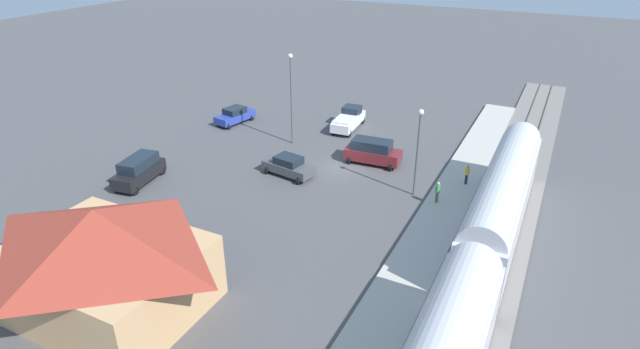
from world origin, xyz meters
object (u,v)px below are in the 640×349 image
Objects in this scene: pedestrian_waiting_far at (437,191)px; light_pole_lot_center at (291,89)px; light_pole_near_platform at (418,142)px; sedan_blue at (235,115)px; sedan_charcoal at (289,166)px; station_building at (103,258)px; pickup_white at (349,119)px; suv_maroon at (373,151)px; pedestrian_on_platform at (467,173)px; suv_black at (139,170)px.

pedestrian_waiting_far is 17.34m from light_pole_lot_center.
light_pole_lot_center is at bearing -19.73° from light_pole_near_platform.
pedestrian_waiting_far is 25.32m from sedan_blue.
sedan_blue is 14.22m from sedan_charcoal.
station_building is 25.30m from light_pole_lot_center.
pickup_white is at bearing -161.15° from sedan_blue.
sedan_blue is (24.03, -7.96, -0.40)m from pedestrian_waiting_far.
suv_maroon is 0.71× the size of light_pole_near_platform.
station_building is 6.33× the size of pedestrian_on_platform.
light_pole_lot_center reaches higher than station_building.
light_pole_near_platform is at bearing -23.90° from pedestrian_waiting_far.
pickup_white is 0.63× the size of light_pole_lot_center.
pedestrian_on_platform is 4.26m from pedestrian_waiting_far.
pedestrian_on_platform and pedestrian_waiting_far have the same top height.
suv_black is at bearing 61.31° from light_pole_lot_center.
station_building is 25.05m from suv_maroon.
light_pole_near_platform is (-10.56, -1.39, 3.65)m from sedan_charcoal.
light_pole_near_platform reaches higher than pedestrian_on_platform.
pedestrian_waiting_far is 0.24× the size of light_pole_near_platform.
light_pole_near_platform reaches higher than suv_black.
pickup_white is at bearing -91.39° from station_building.
light_pole_lot_center is (8.67, -0.88, 4.27)m from suv_maroon.
station_building is 31.24m from pickup_white.
pickup_white is at bearing -118.65° from light_pole_lot_center.
pedestrian_on_platform is 0.36× the size of sedan_charcoal.
sedan_blue is at bearing -14.46° from light_pole_lot_center.
sedan_blue is (10.80, -27.21, -2.37)m from station_building.
suv_maroon is at bearing -38.56° from light_pole_near_platform.
station_building reaches higher than suv_maroon.
suv_black reaches higher than pedestrian_on_platform.
sedan_charcoal is 0.86× the size of pickup_white.
sedan_charcoal is 12.40m from pickup_white.
sedan_blue is at bearing -85.78° from suv_black.
pickup_white is (5.35, -6.95, -0.12)m from suv_maroon.
sedan_blue is (25.38, -3.92, -0.40)m from pedestrian_on_platform.
sedan_blue is 12.21m from pickup_white.
light_pole_lot_center is at bearing -63.19° from sedan_charcoal.
sedan_blue is at bearing -10.07° from suv_maroon.
sedan_blue is at bearing -8.78° from pedestrian_on_platform.
pedestrian_on_platform is at bearing -108.45° from pedestrian_waiting_far.
suv_maroon is at bearing -142.47° from suv_black.
sedan_charcoal is at bearing -147.06° from suv_black.
sedan_blue is 23.39m from light_pole_near_platform.
station_building is at bearing 88.05° from sedan_charcoal.
pedestrian_on_platform is at bearing -155.20° from suv_black.
suv_black is at bearing 24.80° from pedestrian_on_platform.
station_building is at bearing 75.83° from suv_maroon.
sedan_blue is at bearing -68.35° from station_building.
pickup_white is at bearing -46.50° from light_pole_near_platform.
suv_maroon is 1.06× the size of sedan_charcoal.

